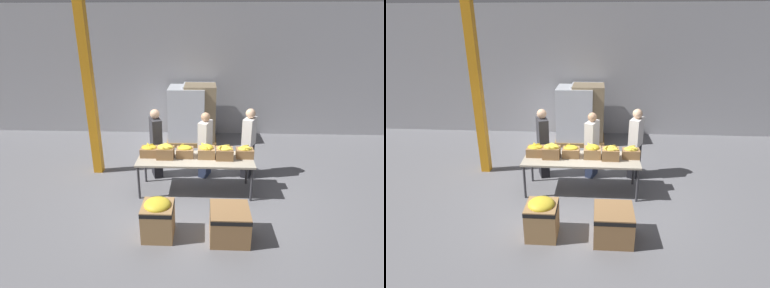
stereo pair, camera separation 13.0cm
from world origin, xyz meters
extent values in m
plane|color=slate|center=(0.00, 0.00, 0.00)|extent=(30.00, 30.00, 0.00)
cube|color=#A8A8AD|center=(0.00, 3.89, 2.00)|extent=(16.00, 0.08, 4.00)
cube|color=#B2A893|center=(0.00, 0.00, 0.75)|extent=(2.40, 0.85, 0.04)
cylinder|color=#38383D|center=(-1.14, -0.36, 0.37)|extent=(0.05, 0.05, 0.73)
cylinder|color=#38383D|center=(1.14, -0.36, 0.37)|extent=(0.05, 0.05, 0.73)
cylinder|color=#38383D|center=(-1.14, 0.36, 0.37)|extent=(0.05, 0.05, 0.73)
cylinder|color=#38383D|center=(1.14, 0.36, 0.37)|extent=(0.05, 0.05, 0.73)
cube|color=olive|center=(-0.98, 0.09, 0.86)|extent=(0.35, 0.31, 0.19)
ellipsoid|color=gold|center=(-0.98, 0.09, 0.96)|extent=(0.31, 0.27, 0.08)
ellipsoid|color=gold|center=(-0.97, 0.15, 1.00)|extent=(0.16, 0.13, 0.04)
ellipsoid|color=gold|center=(-0.97, 0.01, 0.99)|extent=(0.19, 0.09, 0.04)
ellipsoid|color=gold|center=(-0.98, 0.12, 1.00)|extent=(0.11, 0.16, 0.04)
ellipsoid|color=gold|center=(-1.01, 0.15, 1.00)|extent=(0.12, 0.21, 0.05)
cube|color=olive|center=(-0.62, -0.01, 0.89)|extent=(0.35, 0.29, 0.23)
ellipsoid|color=yellow|center=(-0.62, -0.01, 1.01)|extent=(0.32, 0.26, 0.13)
ellipsoid|color=yellow|center=(-0.60, 0.07, 1.04)|extent=(0.14, 0.15, 0.05)
ellipsoid|color=yellow|center=(-0.60, -0.08, 1.04)|extent=(0.17, 0.07, 0.04)
ellipsoid|color=yellow|center=(-0.54, -0.10, 1.05)|extent=(0.22, 0.09, 0.04)
ellipsoid|color=yellow|center=(-0.68, -0.07, 1.05)|extent=(0.12, 0.19, 0.05)
cube|color=olive|center=(-0.22, 0.07, 0.87)|extent=(0.35, 0.29, 0.19)
ellipsoid|color=yellow|center=(-0.22, 0.07, 0.97)|extent=(0.30, 0.23, 0.10)
ellipsoid|color=yellow|center=(-0.25, 0.06, 0.99)|extent=(0.16, 0.15, 0.06)
ellipsoid|color=yellow|center=(-0.30, 0.12, 1.01)|extent=(0.13, 0.19, 0.04)
cube|color=#A37A4C|center=(0.23, 0.06, 0.87)|extent=(0.35, 0.31, 0.21)
ellipsoid|color=yellow|center=(0.23, 0.06, 0.99)|extent=(0.28, 0.28, 0.13)
ellipsoid|color=yellow|center=(0.20, 0.11, 1.02)|extent=(0.16, 0.17, 0.04)
ellipsoid|color=yellow|center=(0.26, -0.02, 1.01)|extent=(0.12, 0.18, 0.04)
ellipsoid|color=yellow|center=(0.19, -0.01, 1.03)|extent=(0.14, 0.13, 0.05)
ellipsoid|color=yellow|center=(0.15, 0.16, 1.02)|extent=(0.10, 0.17, 0.05)
cube|color=olive|center=(0.60, 0.00, 0.88)|extent=(0.35, 0.31, 0.23)
ellipsoid|color=yellow|center=(0.60, 0.00, 1.00)|extent=(0.29, 0.27, 0.09)
ellipsoid|color=yellow|center=(0.69, -0.06, 1.02)|extent=(0.17, 0.14, 0.05)
ellipsoid|color=yellow|center=(0.62, 0.00, 1.05)|extent=(0.09, 0.16, 0.05)
ellipsoid|color=yellow|center=(0.51, -0.05, 1.05)|extent=(0.10, 0.17, 0.04)
ellipsoid|color=yellow|center=(0.63, 0.08, 1.02)|extent=(0.20, 0.16, 0.05)
cube|color=olive|center=(1.03, 0.10, 0.86)|extent=(0.35, 0.27, 0.18)
ellipsoid|color=yellow|center=(1.03, 0.10, 0.96)|extent=(0.29, 0.21, 0.09)
ellipsoid|color=yellow|center=(1.04, 0.16, 0.99)|extent=(0.20, 0.14, 0.05)
ellipsoid|color=yellow|center=(1.08, 0.13, 0.99)|extent=(0.11, 0.16, 0.05)
ellipsoid|color=yellow|center=(0.99, 0.06, 0.99)|extent=(0.08, 0.18, 0.04)
ellipsoid|color=yellow|center=(1.02, 0.05, 1.00)|extent=(0.20, 0.10, 0.05)
cube|color=black|center=(1.21, 0.78, 0.39)|extent=(0.34, 0.42, 0.78)
cube|color=silver|center=(1.21, 0.78, 1.10)|extent=(0.38, 0.49, 0.64)
sphere|color=#DBAD89|center=(1.21, 0.78, 1.53)|extent=(0.22, 0.22, 0.22)
cube|color=#2D3856|center=(0.20, 0.74, 0.37)|extent=(0.31, 0.40, 0.74)
cube|color=silver|center=(0.20, 0.74, 1.04)|extent=(0.35, 0.46, 0.61)
sphere|color=tan|center=(0.20, 0.74, 1.45)|extent=(0.21, 0.21, 0.21)
cube|color=black|center=(-0.93, 0.70, 0.39)|extent=(0.32, 0.42, 0.77)
cube|color=#333338|center=(-0.93, 0.70, 1.09)|extent=(0.35, 0.48, 0.64)
sphere|color=#DBAD89|center=(-0.93, 0.70, 1.52)|extent=(0.22, 0.22, 0.22)
cube|color=#A37A4C|center=(-0.57, -1.54, 0.30)|extent=(0.52, 0.52, 0.60)
cube|color=black|center=(-0.57, -1.54, 0.55)|extent=(0.52, 0.52, 0.07)
ellipsoid|color=yellow|center=(-0.57, -1.54, 0.61)|extent=(0.44, 0.44, 0.18)
cube|color=olive|center=(0.61, -1.54, 0.28)|extent=(0.64, 0.64, 0.55)
cube|color=black|center=(0.61, -1.54, 0.50)|extent=(0.65, 0.65, 0.07)
cube|color=orange|center=(-2.40, 0.85, 2.00)|extent=(0.20, 0.20, 4.00)
cube|color=olive|center=(-0.35, 3.04, 0.07)|extent=(1.15, 1.15, 0.13)
cube|color=silver|center=(-0.35, 3.04, 0.91)|extent=(1.06, 1.06, 1.56)
cube|color=olive|center=(0.05, 3.05, 0.07)|extent=(1.00, 1.00, 0.13)
cube|color=#897556|center=(0.05, 3.05, 0.94)|extent=(0.92, 0.92, 1.62)
cube|color=olive|center=(0.01, 3.23, 0.07)|extent=(1.02, 1.02, 0.13)
cube|color=silver|center=(0.01, 3.23, 0.93)|extent=(0.94, 0.94, 1.60)
camera|label=1|loc=(0.16, -5.71, 3.31)|focal=28.00mm
camera|label=2|loc=(0.29, -5.70, 3.31)|focal=28.00mm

